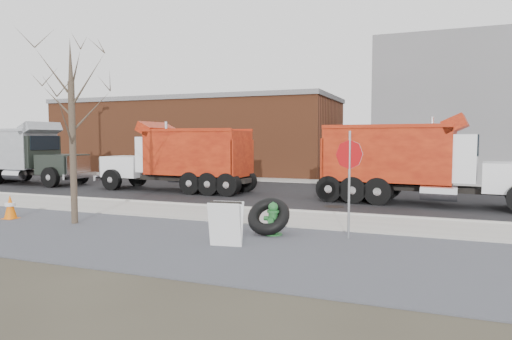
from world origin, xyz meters
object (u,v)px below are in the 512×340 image
at_px(stop_sign, 349,165).
at_px(dump_truck_grey, 22,153).
at_px(truck_tire, 269,216).
at_px(dump_truck_red_b, 181,157).
at_px(sandwich_board, 226,224).
at_px(fire_hydrant, 273,220).
at_px(dump_truck_red_a, 416,160).

height_order(stop_sign, dump_truck_grey, dump_truck_grey).
relative_size(truck_tire, dump_truck_red_b, 0.15).
distance_m(stop_sign, sandwich_board, 3.25).
xyz_separation_m(truck_tire, sandwich_board, (-0.45, -1.57, 0.05)).
distance_m(stop_sign, dump_truck_red_b, 11.40).
distance_m(fire_hydrant, sandwich_board, 1.63).
distance_m(stop_sign, dump_truck_red_a, 6.91).
bearing_deg(dump_truck_red_a, fire_hydrant, -108.01).
height_order(fire_hydrant, dump_truck_red_b, dump_truck_red_b).
bearing_deg(stop_sign, fire_hydrant, 173.08).
relative_size(fire_hydrant, sandwich_board, 0.84).
distance_m(truck_tire, dump_truck_red_b, 10.16).
xyz_separation_m(sandwich_board, dump_truck_red_b, (-6.43, 8.97, 1.07)).
xyz_separation_m(truck_tire, dump_truck_red_a, (3.24, 7.00, 1.16)).
distance_m(truck_tire, dump_truck_grey, 18.27).
height_order(stop_sign, dump_truck_red_a, dump_truck_red_a).
distance_m(dump_truck_red_a, dump_truck_red_b, 10.12).
bearing_deg(stop_sign, sandwich_board, -158.86).
relative_size(fire_hydrant, dump_truck_grey, 0.12).
bearing_deg(dump_truck_red_b, dump_truck_grey, 1.43).
relative_size(fire_hydrant, truck_tire, 0.77).
bearing_deg(dump_truck_grey, truck_tire, -22.27).
xyz_separation_m(fire_hydrant, dump_truck_red_a, (3.09, 7.06, 1.25)).
height_order(sandwich_board, dump_truck_red_a, dump_truck_red_a).
height_order(truck_tire, dump_truck_grey, dump_truck_grey).
xyz_separation_m(sandwich_board, dump_truck_grey, (-16.20, 9.01, 1.11)).
relative_size(sandwich_board, dump_truck_red_a, 0.13).
height_order(fire_hydrant, truck_tire, truck_tire).
bearing_deg(dump_truck_red_b, sandwich_board, 127.30).
relative_size(truck_tire, sandwich_board, 1.09).
bearing_deg(fire_hydrant, sandwich_board, -113.85).
bearing_deg(dump_truck_red_a, sandwich_board, -107.59).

